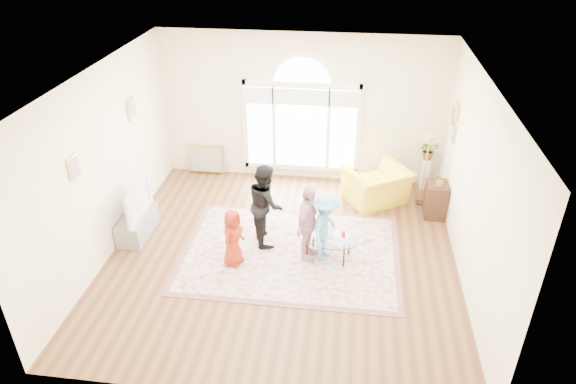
# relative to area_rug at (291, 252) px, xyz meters

# --- Properties ---
(ground) EXTENTS (6.00, 6.00, 0.00)m
(ground) POSITION_rel_area_rug_xyz_m (-0.14, -0.09, -0.01)
(ground) COLOR #54301B
(ground) RESTS_ON ground
(room_shell) EXTENTS (6.00, 6.00, 6.00)m
(room_shell) POSITION_rel_area_rug_xyz_m (-0.13, 2.74, 1.56)
(room_shell) COLOR #F8EDC6
(room_shell) RESTS_ON ground
(area_rug) EXTENTS (3.60, 2.60, 0.02)m
(area_rug) POSITION_rel_area_rug_xyz_m (0.00, 0.00, 0.00)
(area_rug) COLOR beige
(area_rug) RESTS_ON ground
(rug_border) EXTENTS (3.80, 2.80, 0.01)m
(rug_border) POSITION_rel_area_rug_xyz_m (0.00, 0.00, -0.00)
(rug_border) COLOR #824C4E
(rug_border) RESTS_ON ground
(tv_console) EXTENTS (0.45, 1.00, 0.42)m
(tv_console) POSITION_rel_area_rug_xyz_m (-2.89, 0.21, 0.20)
(tv_console) COLOR gray
(tv_console) RESTS_ON ground
(television) EXTENTS (0.17, 1.07, 0.62)m
(television) POSITION_rel_area_rug_xyz_m (-2.88, 0.21, 0.72)
(television) COLOR black
(television) RESTS_ON tv_console
(coffee_table) EXTENTS (1.14, 0.85, 0.54)m
(coffee_table) POSITION_rel_area_rug_xyz_m (0.66, -0.04, 0.39)
(coffee_table) COLOR silver
(coffee_table) RESTS_ON ground
(armchair) EXTENTS (1.53, 1.48, 0.76)m
(armchair) POSITION_rel_area_rug_xyz_m (1.52, 1.98, 0.37)
(armchair) COLOR yellow
(armchair) RESTS_ON ground
(side_cabinet) EXTENTS (0.40, 0.50, 0.70)m
(side_cabinet) POSITION_rel_area_rug_xyz_m (2.64, 1.62, 0.34)
(side_cabinet) COLOR black
(side_cabinet) RESTS_ON ground
(floor_lamp) EXTENTS (0.29, 0.29, 1.51)m
(floor_lamp) POSITION_rel_area_rug_xyz_m (2.43, 2.05, 1.27)
(floor_lamp) COLOR black
(floor_lamp) RESTS_ON ground
(plant_pedestal) EXTENTS (0.20, 0.20, 0.70)m
(plant_pedestal) POSITION_rel_area_rug_xyz_m (2.56, 2.71, 0.34)
(plant_pedestal) COLOR white
(plant_pedestal) RESTS_ON ground
(potted_plant) EXTENTS (0.43, 0.39, 0.42)m
(potted_plant) POSITION_rel_area_rug_xyz_m (2.56, 2.71, 0.90)
(potted_plant) COLOR #33722D
(potted_plant) RESTS_ON plant_pedestal
(leaning_picture) EXTENTS (0.80, 0.14, 0.62)m
(leaning_picture) POSITION_rel_area_rug_xyz_m (-2.28, 2.81, -0.01)
(leaning_picture) COLOR tan
(leaning_picture) RESTS_ON ground
(child_red) EXTENTS (0.46, 0.58, 1.04)m
(child_red) POSITION_rel_area_rug_xyz_m (-0.93, -0.42, 0.53)
(child_red) COLOR #A02712
(child_red) RESTS_ON area_rug
(child_black) EXTENTS (0.79, 0.89, 1.51)m
(child_black) POSITION_rel_area_rug_xyz_m (-0.49, 0.33, 0.77)
(child_black) COLOR black
(child_black) RESTS_ON area_rug
(child_pink) EXTENTS (0.54, 0.86, 1.37)m
(child_pink) POSITION_rel_area_rug_xyz_m (0.30, -0.08, 0.70)
(child_pink) COLOR #D098A4
(child_pink) RESTS_ON area_rug
(child_blue) EXTENTS (0.65, 0.89, 1.24)m
(child_blue) POSITION_rel_area_rug_xyz_m (0.60, -0.06, 0.63)
(child_blue) COLOR #60B5E6
(child_blue) RESTS_ON area_rug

